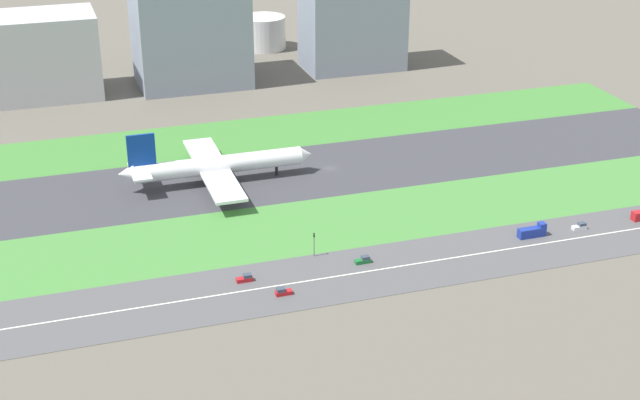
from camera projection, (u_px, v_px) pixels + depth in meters
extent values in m
plane|color=#5B564C|center=(330.00, 169.00, 320.85)|extent=(800.00, 800.00, 0.00)
cube|color=#38383D|center=(330.00, 168.00, 320.83)|extent=(280.00, 46.00, 0.10)
cube|color=#3D7A33|center=(296.00, 130.00, 356.35)|extent=(280.00, 36.00, 0.10)
cube|color=#427F38|center=(373.00, 217.00, 285.31)|extent=(280.00, 36.00, 0.10)
cube|color=#4C4C4F|center=(414.00, 264.00, 257.58)|extent=(280.00, 28.00, 0.10)
cube|color=silver|center=(414.00, 264.00, 257.56)|extent=(266.00, 0.50, 0.01)
cylinder|color=white|center=(219.00, 165.00, 307.38)|extent=(56.00, 6.00, 6.00)
cone|color=white|center=(306.00, 154.00, 315.79)|extent=(4.00, 5.70, 5.70)
cone|color=white|center=(126.00, 174.00, 298.49)|extent=(5.00, 5.40, 5.40)
cube|color=navy|center=(141.00, 151.00, 297.06)|extent=(9.00, 0.80, 11.00)
cube|color=white|center=(140.00, 171.00, 299.67)|extent=(6.00, 16.00, 0.60)
cube|color=white|center=(204.00, 153.00, 320.31)|extent=(10.00, 26.00, 1.00)
cylinder|color=gray|center=(211.00, 165.00, 316.30)|extent=(5.00, 3.20, 3.20)
cube|color=white|center=(223.00, 186.00, 294.32)|extent=(10.00, 26.00, 1.00)
cylinder|color=gray|center=(223.00, 185.00, 300.70)|extent=(5.00, 3.20, 3.20)
cylinder|color=black|center=(277.00, 171.00, 314.78)|extent=(1.00, 1.00, 3.20)
cylinder|color=black|center=(206.00, 175.00, 311.19)|extent=(1.00, 1.00, 3.20)
cylinder|color=black|center=(210.00, 183.00, 305.12)|extent=(1.00, 1.00, 3.20)
cube|color=#B2191E|center=(284.00, 293.00, 242.10)|extent=(4.40, 1.80, 1.10)
cube|color=#333D4C|center=(281.00, 290.00, 241.47)|extent=(2.20, 1.66, 0.90)
cube|color=navy|center=(532.00, 232.00, 272.41)|extent=(8.40, 2.50, 2.80)
cube|color=navy|center=(542.00, 225.00, 272.48)|extent=(2.00, 2.30, 1.20)
cube|color=silver|center=(579.00, 227.00, 277.27)|extent=(4.40, 1.80, 1.10)
cube|color=#333D4C|center=(582.00, 224.00, 277.08)|extent=(2.20, 1.66, 0.90)
cube|color=#B2191E|center=(244.00, 279.00, 248.50)|extent=(4.40, 1.80, 1.10)
cube|color=#333D4C|center=(247.00, 276.00, 248.31)|extent=(2.20, 1.66, 0.90)
cube|color=#19662D|center=(363.00, 261.00, 257.95)|extent=(4.40, 1.80, 1.10)
cube|color=#333D4C|center=(365.00, 258.00, 257.76)|extent=(2.20, 1.66, 0.90)
cylinder|color=#4C4C51|center=(314.00, 247.00, 260.61)|extent=(0.24, 0.24, 6.00)
cube|color=black|center=(314.00, 235.00, 259.13)|extent=(0.36, 0.36, 1.20)
sphere|color=#19D826|center=(314.00, 234.00, 258.83)|extent=(0.24, 0.24, 0.24)
cube|color=#B2B2B7|center=(39.00, 56.00, 387.17)|extent=(48.20, 31.21, 34.85)
cube|color=gray|center=(190.00, 28.00, 402.21)|extent=(47.25, 38.56, 48.85)
cube|color=gray|center=(353.00, 11.00, 422.35)|extent=(44.38, 27.55, 53.10)
cylinder|color=silver|center=(201.00, 41.00, 452.28)|extent=(23.97, 23.97, 12.76)
cylinder|color=silver|center=(263.00, 33.00, 460.42)|extent=(22.02, 22.02, 16.00)
cylinder|color=silver|center=(331.00, 27.00, 470.28)|extent=(18.52, 18.52, 16.61)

